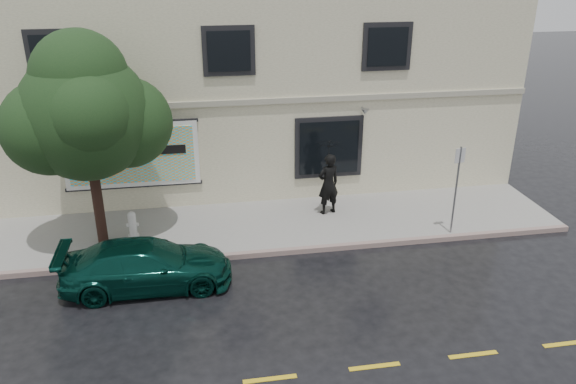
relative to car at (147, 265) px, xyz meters
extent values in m
plane|color=black|center=(2.61, -0.44, -0.62)|extent=(90.00, 90.00, 0.00)
cube|color=gray|center=(2.61, 2.81, -0.55)|extent=(20.00, 3.50, 0.15)
cube|color=slate|center=(2.61, 1.06, -0.55)|extent=(20.00, 0.18, 0.16)
cube|color=gold|center=(2.61, -3.94, -0.62)|extent=(19.00, 0.12, 0.01)
cube|color=beige|center=(2.61, 8.56, 2.88)|extent=(20.00, 8.00, 7.00)
cube|color=#9E9984|center=(2.61, 4.52, 2.98)|extent=(20.00, 0.12, 0.18)
cube|color=black|center=(5.81, 4.52, 1.33)|extent=(2.30, 0.10, 2.10)
cube|color=black|center=(5.81, 4.46, 1.33)|extent=(2.00, 0.05, 1.80)
cube|color=black|center=(-2.39, 4.46, 4.58)|extent=(1.30, 0.05, 1.20)
cube|color=black|center=(2.61, 4.46, 4.58)|extent=(1.30, 0.05, 1.20)
cube|color=black|center=(7.61, 4.46, 4.58)|extent=(1.30, 0.05, 1.20)
cube|color=white|center=(-0.59, 4.49, 1.43)|extent=(4.20, 0.06, 2.10)
cube|color=#FDA638|center=(-0.59, 4.45, 1.43)|extent=(3.90, 0.04, 1.80)
cube|color=black|center=(-0.59, 4.52, 0.38)|extent=(4.30, 0.10, 0.10)
cube|color=black|center=(-0.59, 4.52, 2.48)|extent=(4.30, 0.10, 0.10)
cube|color=black|center=(-0.59, 4.42, 1.58)|extent=(3.40, 0.02, 0.28)
imported|color=#08342B|center=(0.00, 0.00, 0.00)|extent=(4.29, 1.91, 1.25)
imported|color=black|center=(5.51, 3.25, 0.53)|extent=(0.84, 0.68, 2.01)
imported|color=black|center=(5.51, 3.25, 1.92)|extent=(1.31, 1.31, 0.77)
cylinder|color=#301C15|center=(-1.41, 2.41, 0.87)|extent=(0.29, 0.29, 2.68)
sphere|color=black|center=(-1.41, 2.41, 3.32)|extent=(3.50, 3.50, 3.50)
cylinder|color=silver|center=(-0.56, 2.56, -0.43)|extent=(0.32, 0.32, 0.09)
cylinder|color=silver|center=(-0.56, 2.56, -0.09)|extent=(0.23, 0.23, 0.59)
sphere|color=silver|center=(-0.56, 2.56, 0.24)|extent=(0.23, 0.23, 0.23)
cylinder|color=silver|center=(-0.56, 2.56, -0.07)|extent=(0.34, 0.11, 0.11)
cylinder|color=gray|center=(8.86, 1.26, 0.89)|extent=(0.06, 0.06, 2.72)
cube|color=silver|center=(8.86, 1.26, 1.99)|extent=(0.33, 0.08, 0.44)
camera|label=1|loc=(1.46, -12.81, 7.32)|focal=35.00mm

